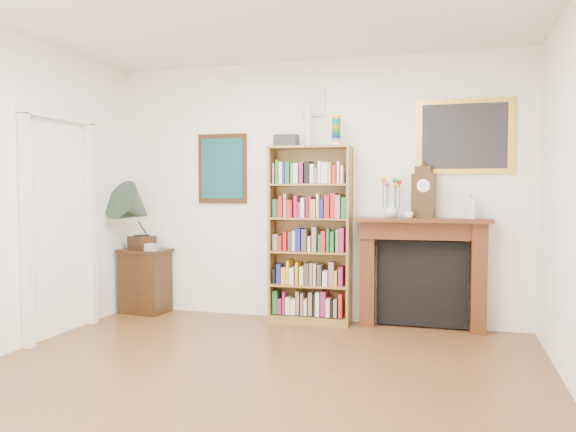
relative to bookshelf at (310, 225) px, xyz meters
The scene contains 15 objects.
room 2.35m from the bookshelf, 90.12° to the right, with size 4.51×5.01×2.81m.
door_casing 2.49m from the bookshelf, 153.01° to the right, with size 0.08×1.02×2.17m.
teal_poster 1.22m from the bookshelf, behind, with size 0.58×0.04×0.78m.
small_picture 1.31m from the bookshelf, 91.78° to the left, with size 0.26×0.04×0.30m.
gilt_painting 1.80m from the bookshelf, ahead, with size 0.95×0.04×0.75m.
bookshelf is the anchor object (origin of this frame).
side_cabinet 2.05m from the bookshelf, behind, with size 0.54×0.39×0.73m, color black.
fireplace 1.22m from the bookshelf, ahead, with size 1.36×0.40×1.13m.
gramophone 2.00m from the bookshelf, behind, with size 0.65×0.72×0.78m.
cd_stack 1.80m from the bookshelf, behind, with size 0.12×0.12×0.08m, color silver.
mantel_clock 1.21m from the bookshelf, ahead, with size 0.25×0.17×0.51m.
flower_vase 0.86m from the bookshelf, ahead, with size 0.14×0.14×0.15m, color silver.
teacup 1.04m from the bookshelf, ahead, with size 0.08×0.08×0.06m, color silver.
bottle_left 1.61m from the bookshelf, ahead, with size 0.07×0.07×0.24m, color silver.
bottle_right 1.65m from the bookshelf, ahead, with size 0.06×0.06×0.20m, color silver.
Camera 1 is at (1.41, -3.41, 1.45)m, focal length 35.00 mm.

